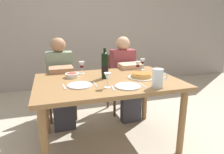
% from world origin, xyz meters
% --- Properties ---
extents(ground_plane, '(8.00, 8.00, 0.00)m').
position_xyz_m(ground_plane, '(0.00, 0.00, 0.00)').
color(ground_plane, '#B2A893').
extents(back_wall, '(8.00, 0.10, 2.80)m').
position_xyz_m(back_wall, '(0.00, 2.31, 1.40)').
color(back_wall, '#A3998E').
rests_on(back_wall, ground).
extents(dining_table, '(1.50, 1.00, 0.76)m').
position_xyz_m(dining_table, '(0.00, 0.00, 0.67)').
color(dining_table, olive).
rests_on(dining_table, ground).
extents(wine_bottle, '(0.08, 0.08, 0.33)m').
position_xyz_m(wine_bottle, '(-0.01, 0.07, 0.90)').
color(wine_bottle, black).
rests_on(wine_bottle, dining_table).
extents(water_pitcher, '(0.16, 0.10, 0.18)m').
position_xyz_m(water_pitcher, '(0.37, -0.39, 0.84)').
color(water_pitcher, silver).
rests_on(water_pitcher, dining_table).
extents(baked_tart, '(0.30, 0.30, 0.06)m').
position_xyz_m(baked_tart, '(0.38, -0.04, 0.79)').
color(baked_tart, silver).
rests_on(baked_tart, dining_table).
extents(salad_bowl, '(0.15, 0.15, 0.05)m').
position_xyz_m(salad_bowl, '(-0.35, 0.21, 0.79)').
color(salad_bowl, silver).
rests_on(salad_bowl, dining_table).
extents(wine_glass_left_diner, '(0.07, 0.07, 0.15)m').
position_xyz_m(wine_glass_left_diner, '(-0.22, 0.35, 0.86)').
color(wine_glass_left_diner, silver).
rests_on(wine_glass_left_diner, dining_table).
extents(wine_glass_right_diner, '(0.07, 0.07, 0.14)m').
position_xyz_m(wine_glass_right_diner, '(0.43, 0.17, 0.86)').
color(wine_glass_right_diner, silver).
rests_on(wine_glass_right_diner, dining_table).
extents(wine_glass_centre, '(0.06, 0.06, 0.14)m').
position_xyz_m(wine_glass_centre, '(0.56, 0.32, 0.86)').
color(wine_glass_centre, silver).
rests_on(wine_glass_centre, dining_table).
extents(wine_glass_spare, '(0.07, 0.07, 0.14)m').
position_xyz_m(wine_glass_spare, '(-0.07, -0.25, 0.86)').
color(wine_glass_spare, silver).
rests_on(wine_glass_spare, dining_table).
extents(dinner_plate_left_setting, '(0.24, 0.24, 0.01)m').
position_xyz_m(dinner_plate_left_setting, '(-0.31, -0.12, 0.77)').
color(dinner_plate_left_setting, silver).
rests_on(dinner_plate_left_setting, dining_table).
extents(dinner_plate_right_setting, '(0.24, 0.24, 0.01)m').
position_xyz_m(dinner_plate_right_setting, '(0.12, -0.29, 0.77)').
color(dinner_plate_right_setting, silver).
rests_on(dinner_plate_right_setting, dining_table).
extents(fork_left_setting, '(0.02, 0.16, 0.00)m').
position_xyz_m(fork_left_setting, '(-0.46, -0.12, 0.76)').
color(fork_left_setting, silver).
rests_on(fork_left_setting, dining_table).
extents(knife_left_setting, '(0.02, 0.18, 0.00)m').
position_xyz_m(knife_left_setting, '(-0.16, -0.12, 0.76)').
color(knife_left_setting, silver).
rests_on(knife_left_setting, dining_table).
extents(knife_right_setting, '(0.02, 0.18, 0.00)m').
position_xyz_m(knife_right_setting, '(0.27, -0.29, 0.76)').
color(knife_right_setting, silver).
rests_on(knife_right_setting, dining_table).
extents(spoon_right_setting, '(0.04, 0.16, 0.00)m').
position_xyz_m(spoon_right_setting, '(-0.03, -0.29, 0.76)').
color(spoon_right_setting, silver).
rests_on(spoon_right_setting, dining_table).
extents(chair_left, '(0.40, 0.40, 0.87)m').
position_xyz_m(chair_left, '(-0.45, 0.92, 0.50)').
color(chair_left, brown).
rests_on(chair_left, ground).
extents(diner_left, '(0.34, 0.50, 1.16)m').
position_xyz_m(diner_left, '(-0.45, 0.68, 0.62)').
color(diner_left, gray).
rests_on(diner_left, ground).
extents(chair_right, '(0.41, 0.41, 0.87)m').
position_xyz_m(chair_right, '(0.45, 0.87, 0.50)').
color(chair_right, brown).
rests_on(chair_right, ground).
extents(diner_right, '(0.34, 0.51, 1.16)m').
position_xyz_m(diner_right, '(0.45, 0.63, 0.62)').
color(diner_right, '#8E3D42').
rests_on(diner_right, ground).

